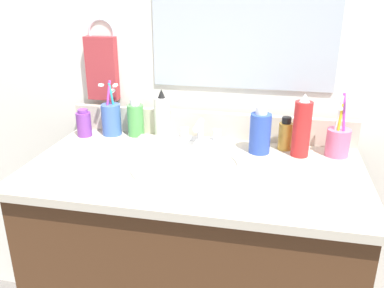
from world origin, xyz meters
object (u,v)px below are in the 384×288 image
object	(u,v)px
faucet	(200,135)
bottle_cream_purple	(84,124)
hand_towel	(102,68)
bottle_spray_red	(302,128)
cup_pink	(338,141)
soap_bar	(149,140)
bottle_oil_amber	(285,135)
bottle_toner_green	(136,119)
bottle_shampoo_blue	(260,132)
bottle_lotion_white	(162,116)
cup_blue_plastic	(111,119)

from	to	relation	value
faucet	bottle_cream_purple	size ratio (longest dim) A/B	1.66
hand_towel	bottle_spray_red	world-z (taller)	hand_towel
cup_pink	soap_bar	size ratio (longest dim) A/B	3.11
bottle_oil_amber	cup_pink	size ratio (longest dim) A/B	0.54
bottle_oil_amber	soap_bar	size ratio (longest dim) A/B	1.68
hand_towel	bottle_cream_purple	distance (m)	0.20
hand_towel	bottle_cream_purple	size ratio (longest dim) A/B	2.29
hand_towel	bottle_toner_green	world-z (taller)	hand_towel
hand_towel	bottle_toner_green	distance (m)	0.22
bottle_oil_amber	bottle_toner_green	world-z (taller)	bottle_toner_green
hand_towel	faucet	distance (m)	0.42
bottle_shampoo_blue	bottle_spray_red	bearing A→B (deg)	-0.38
faucet	bottle_lotion_white	size ratio (longest dim) A/B	0.95
bottle_cream_purple	bottle_toner_green	world-z (taller)	bottle_toner_green
bottle_shampoo_blue	faucet	bearing A→B (deg)	167.96
bottle_lotion_white	cup_pink	bearing A→B (deg)	-5.54
hand_towel	bottle_oil_amber	world-z (taller)	hand_towel
bottle_oil_amber	bottle_toner_green	size ratio (longest dim) A/B	0.83
cup_blue_plastic	soap_bar	bearing A→B (deg)	-21.76
cup_blue_plastic	cup_pink	size ratio (longest dim) A/B	0.97
hand_towel	bottle_toner_green	size ratio (longest dim) A/B	1.69
bottle_spray_red	bottle_lotion_white	size ratio (longest dim) A/B	1.17
bottle_spray_red	bottle_toner_green	world-z (taller)	bottle_spray_red
faucet	bottle_lotion_white	xyz separation A→B (m)	(-0.14, 0.04, 0.05)
hand_towel	bottle_toner_green	bearing A→B (deg)	-22.24
bottle_shampoo_blue	bottle_oil_amber	distance (m)	0.09
bottle_spray_red	faucet	bearing A→B (deg)	172.38
hand_towel	cup_pink	size ratio (longest dim) A/B	1.11
cup_blue_plastic	cup_pink	xyz separation A→B (m)	(0.75, -0.04, -0.01)
cup_blue_plastic	bottle_spray_red	bearing A→B (deg)	-5.49
cup_pink	bottle_toner_green	bearing A→B (deg)	175.93
bottle_lotion_white	soap_bar	world-z (taller)	bottle_lotion_white
bottle_spray_red	bottle_shampoo_blue	world-z (taller)	bottle_spray_red
faucet	cup_pink	bearing A→B (deg)	-2.62
bottle_cream_purple	bottle_toner_green	bearing A→B (deg)	14.03
hand_towel	bottle_shampoo_blue	bearing A→B (deg)	-12.44
bottle_spray_red	bottle_toner_green	bearing A→B (deg)	172.75
faucet	soap_bar	bearing A→B (deg)	-165.53
bottle_spray_red	bottle_shampoo_blue	xyz separation A→B (m)	(-0.12, 0.00, -0.02)
cup_pink	soap_bar	world-z (taller)	cup_pink
bottle_shampoo_blue	bottle_oil_amber	world-z (taller)	bottle_shampoo_blue
bottle_oil_amber	soap_bar	distance (m)	0.45
bottle_toner_green	soap_bar	size ratio (longest dim) A/B	2.03
faucet	bottle_oil_amber	distance (m)	0.28
bottle_toner_green	soap_bar	bearing A→B (deg)	-46.04
bottle_spray_red	cup_pink	world-z (taller)	cup_pink
faucet	cup_blue_plastic	bearing A→B (deg)	176.67
bottle_oil_amber	cup_blue_plastic	xyz separation A→B (m)	(-0.60, 0.02, 0.01)
bottle_toner_green	cup_blue_plastic	xyz separation A→B (m)	(-0.09, -0.01, -0.00)
bottle_lotion_white	bottle_oil_amber	size ratio (longest dim) A/B	1.56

